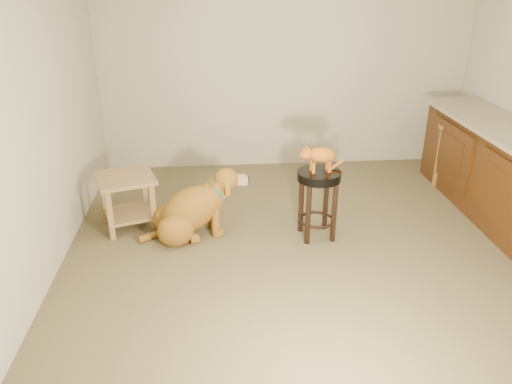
{
  "coord_description": "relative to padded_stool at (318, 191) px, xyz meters",
  "views": [
    {
      "loc": [
        -0.89,
        -4.04,
        2.33
      ],
      "look_at": [
        -0.53,
        0.12,
        0.45
      ],
      "focal_mm": 35.0,
      "sensor_mm": 36.0,
      "label": 1
    }
  ],
  "objects": [
    {
      "name": "room_shell",
      "position": [
        -0.04,
        -0.06,
        1.21
      ],
      "size": [
        4.54,
        4.04,
        2.62
      ],
      "color": "#B7B193",
      "rests_on": "ground"
    },
    {
      "name": "cabinet_run",
      "position": [
        1.91,
        0.24,
        -0.03
      ],
      "size": [
        0.7,
        2.56,
        0.94
      ],
      "color": "#4A280D",
      "rests_on": "ground"
    },
    {
      "name": "golden_retriever",
      "position": [
        -1.17,
        0.11,
        -0.21
      ],
      "size": [
        1.07,
        0.59,
        0.69
      ],
      "rotation": [
        0.0,
        0.0,
        0.23
      ],
      "color": "brown",
      "rests_on": "ground"
    },
    {
      "name": "tabby_kitten",
      "position": [
        -0.01,
        0.0,
        0.34
      ],
      "size": [
        0.44,
        0.19,
        0.28
      ],
      "rotation": [
        0.0,
        0.0,
        0.1
      ],
      "color": "#A24D10",
      "rests_on": "padded_stool"
    },
    {
      "name": "padded_stool",
      "position": [
        0.0,
        0.0,
        0.0
      ],
      "size": [
        0.4,
        0.4,
        0.66
      ],
      "rotation": [
        0.0,
        0.0,
        0.1
      ],
      "color": "black",
      "rests_on": "ground"
    },
    {
      "name": "side_table",
      "position": [
        -1.79,
        0.34,
        -0.11
      ],
      "size": [
        0.65,
        0.65,
        0.54
      ],
      "rotation": [
        0.0,
        0.0,
        0.31
      ],
      "color": "olive",
      "rests_on": "ground"
    },
    {
      "name": "wood_stool",
      "position": [
        1.8,
        1.13,
        -0.08
      ],
      "size": [
        0.51,
        0.51,
        0.74
      ],
      "rotation": [
        0.0,
        0.0,
        -0.35
      ],
      "color": "brown",
      "rests_on": "ground"
    },
    {
      "name": "floor",
      "position": [
        -0.04,
        -0.06,
        -0.47
      ],
      "size": [
        4.5,
        4.0,
        0.01
      ],
      "primitive_type": "cube",
      "color": "brown",
      "rests_on": "ground"
    }
  ]
}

